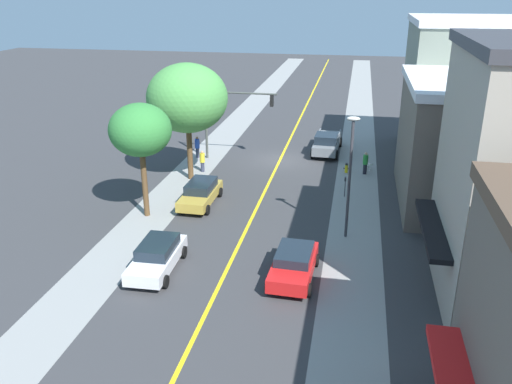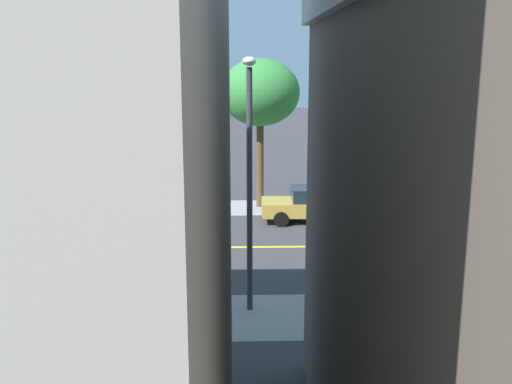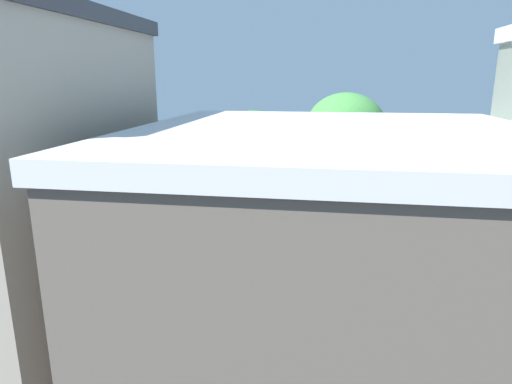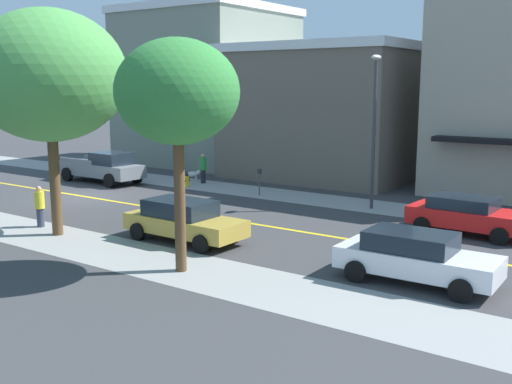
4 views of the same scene
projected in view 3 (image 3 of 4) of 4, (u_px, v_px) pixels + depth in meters
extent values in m
plane|color=#38383A|center=(435.00, 235.00, 27.18)|extent=(140.00, 140.00, 0.00)
cube|color=gray|center=(465.00, 278.00, 21.25)|extent=(3.00, 126.00, 0.01)
cube|color=gray|center=(416.00, 207.00, 33.10)|extent=(3.00, 126.00, 0.01)
cube|color=yellow|center=(435.00, 235.00, 27.18)|extent=(0.20, 126.00, 0.00)
cube|color=#665B51|center=(330.00, 270.00, 13.24)|extent=(11.36, 10.82, 7.51)
cube|color=silver|center=(337.00, 137.00, 12.24)|extent=(11.66, 11.12, 0.50)
cube|color=black|center=(78.00, 221.00, 20.02)|extent=(0.93, 6.46, 0.24)
cylinder|color=brown|center=(253.00, 174.00, 34.76)|extent=(0.34, 0.34, 4.06)
ellipsoid|color=#337F38|center=(253.00, 131.00, 33.91)|extent=(3.67, 3.67, 3.12)
cylinder|color=brown|center=(343.00, 180.00, 33.09)|extent=(0.39, 0.39, 3.83)
ellipsoid|color=#4C9947|center=(345.00, 126.00, 32.08)|extent=(5.66, 5.66, 4.81)
cylinder|color=yellow|center=(417.00, 263.00, 22.26)|extent=(0.24, 0.24, 0.59)
sphere|color=#232328|center=(418.00, 256.00, 22.17)|extent=(0.22, 0.22, 0.22)
cylinder|color=#232328|center=(418.00, 264.00, 22.09)|extent=(0.10, 0.10, 0.10)
cylinder|color=#232328|center=(417.00, 261.00, 22.42)|extent=(0.10, 0.10, 0.10)
cylinder|color=#4C4C51|center=(319.00, 253.00, 22.92)|extent=(0.07, 0.07, 1.13)
cube|color=#2D2D33|center=(319.00, 240.00, 22.75)|extent=(0.12, 0.18, 0.26)
cylinder|color=#474C47|center=(413.00, 169.00, 32.23)|extent=(0.20, 0.20, 5.85)
cylinder|color=#474C47|center=(425.00, 140.00, 28.86)|extent=(5.74, 0.14, 0.14)
cube|color=black|center=(433.00, 153.00, 26.62)|extent=(0.26, 0.32, 0.90)
sphere|color=red|center=(433.00, 148.00, 26.55)|extent=(0.20, 0.20, 0.20)
sphere|color=yellow|center=(433.00, 153.00, 26.62)|extent=(0.20, 0.20, 0.20)
sphere|color=green|center=(432.00, 158.00, 26.70)|extent=(0.20, 0.20, 0.20)
cylinder|color=#38383D|center=(201.00, 198.00, 22.91)|extent=(0.16, 0.16, 6.66)
ellipsoid|color=silver|center=(199.00, 130.00, 22.04)|extent=(0.70, 0.36, 0.24)
cube|color=red|center=(132.00, 227.00, 26.60)|extent=(2.05, 4.44, 0.66)
cube|color=#19232D|center=(135.00, 218.00, 26.42)|extent=(1.75, 2.42, 0.46)
cylinder|color=black|center=(102.00, 236.00, 26.06)|extent=(0.24, 0.65, 0.64)
cylinder|color=black|center=(118.00, 226.00, 27.86)|extent=(0.24, 0.65, 0.64)
cylinder|color=black|center=(148.00, 239.00, 25.51)|extent=(0.24, 0.65, 0.64)
cylinder|color=black|center=(161.00, 229.00, 27.31)|extent=(0.24, 0.65, 0.64)
cube|color=silver|center=(164.00, 198.00, 33.14)|extent=(1.91, 4.58, 0.62)
cube|color=#19232D|center=(166.00, 190.00, 32.96)|extent=(1.64, 2.49, 0.54)
cylinder|color=black|center=(140.00, 204.00, 32.55)|extent=(0.24, 0.65, 0.64)
cylinder|color=black|center=(149.00, 198.00, 34.27)|extent=(0.24, 0.65, 0.64)
cylinder|color=black|center=(180.00, 206.00, 32.16)|extent=(0.24, 0.65, 0.64)
cylinder|color=black|center=(187.00, 199.00, 33.89)|extent=(0.24, 0.65, 0.64)
cube|color=#B29338|center=(278.00, 202.00, 32.12)|extent=(1.82, 4.65, 0.60)
cube|color=#19232D|center=(282.00, 194.00, 31.93)|extent=(1.59, 2.52, 0.58)
cylinder|color=black|center=(255.00, 208.00, 31.59)|extent=(0.23, 0.64, 0.64)
cylinder|color=black|center=(259.00, 202.00, 33.29)|extent=(0.23, 0.64, 0.64)
cylinder|color=black|center=(298.00, 210.00, 31.09)|extent=(0.23, 0.64, 0.64)
cylinder|color=black|center=(300.00, 203.00, 32.80)|extent=(0.23, 0.64, 0.64)
cube|color=slate|center=(512.00, 247.00, 23.09)|extent=(2.14, 5.79, 0.74)
cube|color=#19232D|center=(493.00, 233.00, 23.11)|extent=(1.84, 2.13, 0.68)
cylinder|color=black|center=(476.00, 258.00, 22.64)|extent=(0.31, 0.81, 0.80)
cylinder|color=black|center=(467.00, 245.00, 24.46)|extent=(0.31, 0.81, 0.80)
cylinder|color=#33384C|center=(407.00, 199.00, 33.63)|extent=(0.29, 0.29, 0.82)
cylinder|color=#284CB2|center=(408.00, 189.00, 33.43)|extent=(0.39, 0.39, 0.75)
sphere|color=#936B4C|center=(409.00, 183.00, 33.31)|extent=(0.23, 0.23, 0.23)
cylinder|color=black|center=(422.00, 273.00, 20.93)|extent=(0.28, 0.28, 0.77)
cylinder|color=#288C38|center=(424.00, 258.00, 20.75)|extent=(0.38, 0.38, 0.71)
sphere|color=tan|center=(425.00, 249.00, 20.63)|extent=(0.22, 0.22, 0.22)
cylinder|color=#33384C|center=(364.00, 203.00, 32.82)|extent=(0.29, 0.29, 0.75)
cylinder|color=yellow|center=(365.00, 193.00, 32.64)|extent=(0.38, 0.38, 0.69)
sphere|color=tan|center=(365.00, 187.00, 32.53)|extent=(0.21, 0.21, 0.21)
ellipsoid|color=silver|center=(446.00, 276.00, 20.57)|extent=(0.70, 0.67, 0.30)
sphere|color=silver|center=(443.00, 276.00, 20.32)|extent=(0.24, 0.24, 0.24)
cylinder|color=silver|center=(443.00, 283.00, 20.49)|extent=(0.10, 0.10, 0.27)
cylinder|color=silver|center=(448.00, 280.00, 20.78)|extent=(0.10, 0.10, 0.27)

